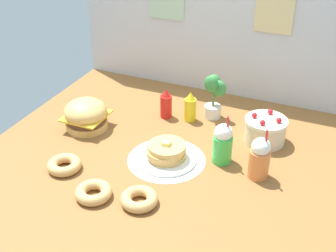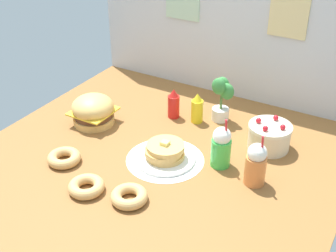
# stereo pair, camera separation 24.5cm
# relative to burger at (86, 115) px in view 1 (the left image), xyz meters

# --- Properties ---
(ground_plane) EXTENTS (1.97, 1.87, 0.02)m
(ground_plane) POSITION_rel_burger_xyz_m (0.55, -0.13, -0.10)
(ground_plane) COLOR brown
(back_wall) EXTENTS (1.97, 0.04, 0.91)m
(back_wall) POSITION_rel_burger_xyz_m (0.55, 0.80, 0.37)
(back_wall) COLOR silver
(back_wall) RESTS_ON ground_plane
(doily_mat) EXTENTS (0.43, 0.43, 0.00)m
(doily_mat) POSITION_rel_burger_xyz_m (0.59, -0.12, -0.09)
(doily_mat) COLOR white
(doily_mat) RESTS_ON ground_plane
(burger) EXTENTS (0.26, 0.26, 0.19)m
(burger) POSITION_rel_burger_xyz_m (0.00, 0.00, 0.00)
(burger) COLOR #DBA859
(burger) RESTS_ON ground_plane
(pancake_stack) EXTENTS (0.33, 0.33, 0.12)m
(pancake_stack) POSITION_rel_burger_xyz_m (0.59, -0.12, -0.04)
(pancake_stack) COLOR white
(pancake_stack) RESTS_ON doily_mat
(layer_cake) EXTENTS (0.25, 0.25, 0.18)m
(layer_cake) POSITION_rel_burger_xyz_m (1.04, 0.28, -0.01)
(layer_cake) COLOR beige
(layer_cake) RESTS_ON ground_plane
(ketchup_bottle) EXTENTS (0.07, 0.07, 0.20)m
(ketchup_bottle) POSITION_rel_burger_xyz_m (0.39, 0.32, 0.00)
(ketchup_bottle) COLOR red
(ketchup_bottle) RESTS_ON ground_plane
(mustard_bottle) EXTENTS (0.07, 0.07, 0.20)m
(mustard_bottle) POSITION_rel_burger_xyz_m (0.55, 0.34, 0.00)
(mustard_bottle) COLOR yellow
(mustard_bottle) RESTS_ON ground_plane
(cream_soda_cup) EXTENTS (0.11, 0.11, 0.29)m
(cream_soda_cup) POSITION_rel_burger_xyz_m (0.87, -0.01, 0.03)
(cream_soda_cup) COLOR green
(cream_soda_cup) RESTS_ON ground_plane
(orange_float_cup) EXTENTS (0.11, 0.11, 0.29)m
(orange_float_cup) POSITION_rel_burger_xyz_m (1.09, -0.07, 0.03)
(orange_float_cup) COLOR orange
(orange_float_cup) RESTS_ON ground_plane
(donut_pink_glaze) EXTENTS (0.18, 0.18, 0.06)m
(donut_pink_glaze) POSITION_rel_burger_xyz_m (0.12, -0.42, -0.06)
(donut_pink_glaze) COLOR tan
(donut_pink_glaze) RESTS_ON ground_plane
(donut_chocolate) EXTENTS (0.18, 0.18, 0.06)m
(donut_chocolate) POSITION_rel_burger_xyz_m (0.39, -0.55, -0.06)
(donut_chocolate) COLOR tan
(donut_chocolate) RESTS_ON ground_plane
(donut_vanilla) EXTENTS (0.18, 0.18, 0.06)m
(donut_vanilla) POSITION_rel_burger_xyz_m (0.61, -0.51, -0.06)
(donut_vanilla) COLOR tan
(donut_vanilla) RESTS_ON ground_plane
(potted_plant) EXTENTS (0.13, 0.12, 0.30)m
(potted_plant) POSITION_rel_burger_xyz_m (0.67, 0.44, 0.07)
(potted_plant) COLOR white
(potted_plant) RESTS_ON ground_plane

